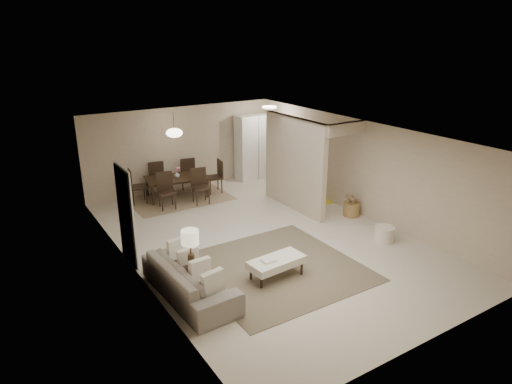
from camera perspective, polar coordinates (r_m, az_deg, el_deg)
floor at (r=10.72m, az=0.88°, el=-5.89°), size 9.00×9.00×0.00m
ceiling at (r=9.91m, az=0.95°, el=7.30°), size 9.00×9.00×0.00m
back_wall at (r=14.08m, az=-9.18°, el=5.46°), size 6.00×0.00×6.00m
left_wall at (r=9.06m, az=-15.21°, el=-2.85°), size 0.00×9.00×9.00m
right_wall at (r=12.08m, az=12.94°, el=2.89°), size 0.00×9.00×9.00m
partition at (r=12.21m, az=4.80°, el=3.51°), size 0.15×2.50×2.50m
doorway at (r=9.69m, az=-16.01°, el=-2.92°), size 0.04×0.90×2.04m
pantry_cabinet at (r=14.88m, az=-0.24°, el=5.66°), size 1.20×0.55×2.10m
flush_light at (r=13.79m, az=1.70°, el=10.54°), size 0.44×0.44×0.05m
living_rug at (r=9.47m, az=2.53°, el=-9.47°), size 3.20×3.20×0.01m
sofa at (r=8.50m, az=-8.30°, el=-10.74°), size 2.36×1.02×0.68m
ottoman_bench at (r=9.00m, az=2.60°, el=-8.79°), size 1.18×0.61×0.41m
side_table at (r=8.55m, az=-7.97°, el=-11.07°), size 0.57×0.57×0.53m
table_lamp at (r=8.16m, az=-8.24°, el=-6.05°), size 0.32×0.32×0.76m
round_pouf at (r=10.94m, az=15.74°, el=-5.09°), size 0.46×0.46×0.36m
wicker_basket at (r=12.23m, az=11.83°, el=-2.11°), size 0.56×0.56×0.36m
dining_rug at (r=13.52m, az=-9.70°, el=-0.66°), size 2.80×2.10×0.01m
dining_table at (r=13.43m, az=-9.77°, el=0.55°), size 1.88×1.23×0.62m
dining_chairs at (r=13.37m, az=-9.82°, el=1.32°), size 2.71×2.12×1.00m
vase at (r=13.31m, az=-9.87°, el=2.15°), size 0.20×0.20×0.17m
yellow_mat at (r=13.13m, az=7.83°, el=-1.18°), size 0.98×0.67×0.01m
pendant_light at (r=13.00m, az=-10.18°, el=7.29°), size 0.46×0.46×0.71m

